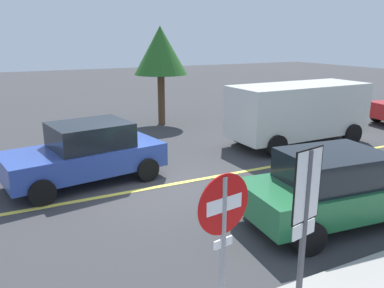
# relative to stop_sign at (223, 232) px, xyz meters

# --- Properties ---
(ground_plane) EXTENTS (80.00, 80.00, 0.00)m
(ground_plane) POSITION_rel_stop_sign_xyz_m (1.34, 5.51, -1.60)
(ground_plane) COLOR #38383A
(lane_marking_centre) EXTENTS (28.00, 0.16, 0.01)m
(lane_marking_centre) POSITION_rel_stop_sign_xyz_m (4.34, 5.51, -1.59)
(lane_marking_centre) COLOR #E0D14C
(stop_sign) EXTENTS (0.75, 0.14, 2.34)m
(stop_sign) POSITION_rel_stop_sign_xyz_m (0.00, 0.00, 0.00)
(stop_sign) COLOR gray
(stop_sign) RESTS_ON ground_plane
(speed_limit_sign) EXTENTS (0.53, 0.12, 2.52)m
(speed_limit_sign) POSITION_rel_stop_sign_xyz_m (1.17, -0.11, 0.17)
(speed_limit_sign) COLOR #4C4C51
(speed_limit_sign) RESTS_ON ground_plane
(white_van) EXTENTS (5.23, 2.33, 2.20)m
(white_van) POSITION_rel_stop_sign_xyz_m (7.57, 7.27, -0.33)
(white_van) COLOR silver
(white_van) RESTS_ON ground_plane
(car_blue_approaching) EXTENTS (4.40, 2.60, 1.62)m
(car_blue_approaching) POSITION_rel_stop_sign_xyz_m (-0.19, 6.81, -0.78)
(car_blue_approaching) COLOR #2D479E
(car_blue_approaching) RESTS_ON ground_plane
(car_green_far_lane) EXTENTS (4.34, 2.34, 1.57)m
(car_green_far_lane) POSITION_rel_stop_sign_xyz_m (4.00, 1.93, -0.80)
(car_green_far_lane) COLOR #236B3D
(car_green_far_lane) RESTS_ON ground_plane
(tree_left_verge) EXTENTS (2.33, 2.33, 4.30)m
(tree_left_verge) POSITION_rel_stop_sign_xyz_m (4.47, 12.69, 1.63)
(tree_left_verge) COLOR #513823
(tree_left_verge) RESTS_ON ground_plane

